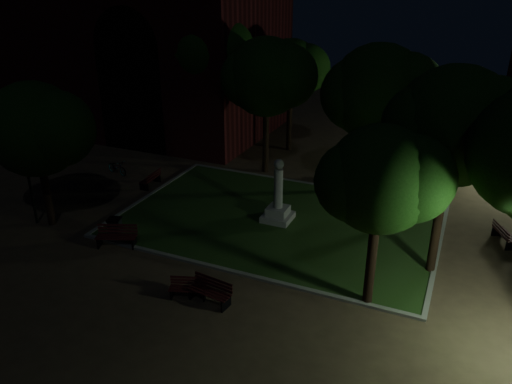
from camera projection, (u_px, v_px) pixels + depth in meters
The scene contains 23 objects.
ground at pixel (262, 239), 23.15m from camera, with size 80.00×80.00×0.00m, color brown.
lawn at pixel (278, 220), 24.81m from camera, with size 15.00×10.00×0.08m, color #244217.
lawn_kerb at pixel (278, 220), 24.80m from camera, with size 15.40×10.40×0.12m.
monument at pixel (278, 204), 24.44m from camera, with size 1.40×1.40×3.20m.
building_main at pixel (141, 30), 37.58m from camera, with size 20.00×12.00×15.00m.
tree_west at pixel (36, 130), 22.59m from camera, with size 5.36×4.38×7.01m.
tree_north_wl at pixel (268, 77), 28.64m from camera, with size 5.62×4.59×8.15m.
tree_north_er at pixel (380, 93), 25.89m from camera, with size 6.31×5.15×8.18m.
tree_ne at pixel (455, 119), 23.44m from camera, with size 5.75×4.69×7.40m.
tree_se at pixel (383, 180), 16.64m from camera, with size 4.60×3.76×6.88m.
tree_nw at pixel (210, 51), 31.68m from camera, with size 5.66×4.62×9.11m.
tree_far_north at pixel (292, 69), 32.62m from camera, with size 4.84×3.95×7.53m.
tree_extra at pixel (456, 127), 18.12m from camera, with size 5.50×4.49×8.46m.
lamppost_sw at pixel (26, 166), 23.47m from camera, with size 1.18×0.28×4.26m.
lamppost_nw at pixel (182, 105), 34.04m from camera, with size 1.18×0.28×4.35m.
bench_near_left at pixel (210, 292), 18.59m from camera, with size 1.76×0.81×0.93m.
bench_near_right at pixel (188, 288), 18.90m from camera, with size 1.52×0.95×0.79m.
bench_west_near at pixel (117, 237), 22.42m from camera, with size 1.90×1.24×0.99m.
bench_left_side at pixel (151, 179), 28.75m from camera, with size 0.69×1.63×0.88m.
bench_right_side at pixel (504, 235), 22.69m from camera, with size 1.14×1.63×0.85m.
bench_far_side at pixel (342, 175), 29.36m from camera, with size 1.67×0.61×0.91m.
trash_bin at pixel (115, 228), 23.07m from camera, with size 0.72×0.72×0.99m.
bicycle at pixel (117, 167), 30.49m from camera, with size 0.58×1.67×0.88m, color black.
Camera 1 is at (7.95, -18.68, 11.34)m, focal length 35.00 mm.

